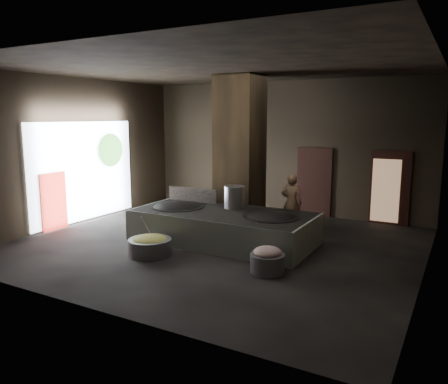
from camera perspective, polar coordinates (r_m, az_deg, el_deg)
The scene contains 28 objects.
floor at distance 11.62m, azimuth -0.98°, elevation -6.97°, with size 10.00×9.00×0.10m, color black.
ceiling at distance 11.19m, azimuth -1.05°, elevation 16.20°, with size 10.00×9.00×0.10m, color black.
back_wall at distance 15.27m, azimuth 7.64°, elevation 5.77°, with size 10.00×0.10×4.50m, color black.
front_wall at distance 7.62m, azimuth -18.48°, elevation 1.34°, with size 10.00×0.10×4.50m, color black.
left_wall at distance 14.38m, azimuth -18.76°, elevation 5.10°, with size 0.10×9.00×4.50m, color black.
right_wall at distance 9.69m, azimuth 25.80°, elevation 2.58°, with size 0.10×9.00×4.50m, color black.
pillar at distance 12.98m, azimuth 2.07°, elevation 5.15°, with size 1.20×1.20×4.50m, color black.
hearth_platform at distance 11.64m, azimuth -0.11°, elevation -4.57°, with size 4.74×2.27×0.83m, color silver.
platform_cap at distance 11.55m, azimuth -0.11°, elevation -2.63°, with size 4.64×2.23×0.03m, color black.
wok_left at distance 12.28m, azimuth -6.14°, elevation -2.25°, with size 1.50×1.50×0.41m, color black.
wok_left_rim at distance 12.27m, azimuth -6.15°, elevation -1.93°, with size 1.53×1.53×0.05m, color black.
wok_right at distance 11.03m, azimuth 6.16°, elevation -3.64°, with size 1.39×1.39×0.39m, color black.
wok_right_rim at distance 11.01m, azimuth 6.17°, elevation -3.28°, with size 1.42×1.42×0.05m, color black.
stock_pot at distance 11.94m, azimuth 1.39°, elevation -0.68°, with size 0.58×0.58×0.62m, color #919397.
splash_guard at distance 12.87m, azimuth -4.11°, elevation -0.38°, with size 1.65×0.06×0.41m, color black.
cook at distance 12.76m, azimuth 8.81°, elevation -1.42°, with size 0.62×0.40×1.69m, color #99714D.
veg_basin at distance 10.81m, azimuth -9.64°, elevation -7.06°, with size 1.04×1.04×0.38m, color slate.
veg_fill at distance 10.77m, azimuth -9.66°, elevation -6.25°, with size 0.86×0.86×0.26m, color #779C4B.
ladle at distance 10.92m, azimuth -9.81°, elevation -4.94°, with size 0.03×0.03×0.82m, color #919397.
meat_basin at distance 9.52m, azimuth 5.68°, elevation -9.24°, with size 0.74×0.74×0.41m, color slate.
meat_fill at distance 9.45m, azimuth 5.71°, elevation -7.83°, with size 0.62×0.62×0.24m, color #A66863.
doorway_near at distance 14.90m, azimuth 11.69°, elevation 1.11°, with size 1.18×0.08×2.38m, color black.
doorway_near_glow at distance 15.01m, azimuth 12.15°, elevation 0.96°, with size 0.77×0.04×1.81m, color #8C6647.
doorway_far at distance 14.38m, azimuth 20.84°, elevation 0.35°, with size 1.18×0.08×2.38m, color black.
doorway_far_glow at distance 14.33m, azimuth 20.35°, elevation 0.15°, with size 0.82×0.04×1.95m, color #8C6647.
left_opening at distance 14.51m, azimuth -17.77°, elevation 2.60°, with size 0.04×4.20×3.10m, color white.
pavilion_sliver at distance 13.72m, azimuth -21.35°, elevation -1.17°, with size 0.05×0.90×1.70m, color maroon.
tree_silhouette at distance 15.15m, azimuth -14.59°, elevation 5.32°, with size 0.28×1.10×1.10m, color #194714.
Camera 1 is at (5.59, -9.62, 3.31)m, focal length 35.00 mm.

